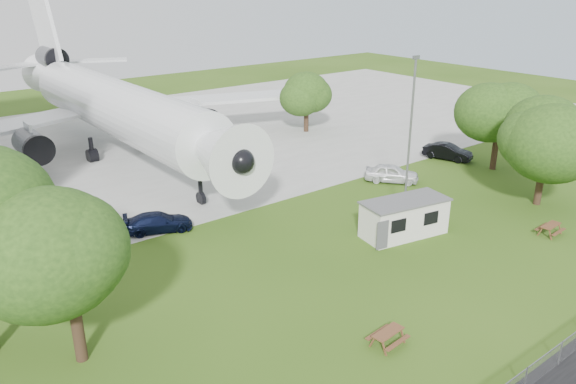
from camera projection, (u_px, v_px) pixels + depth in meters
ground at (391, 289)px, 32.71m from camera, size 160.00×160.00×0.00m
concrete_apron at (127, 146)px, 60.63m from camera, size 120.00×46.00×0.03m
airliner at (111, 103)px, 56.03m from camera, size 46.36×47.73×17.69m
site_cabin at (404, 217)px, 39.24m from camera, size 6.95×3.80×2.62m
picnic_west at (387, 344)px, 27.77m from camera, size 1.94×1.67×0.76m
picnic_east at (549, 235)px, 39.69m from camera, size 1.89×1.61×0.76m
fence at (547, 374)px, 25.72m from camera, size 58.00×0.04×1.30m
lamp_mast at (409, 143)px, 39.86m from camera, size 0.16×0.16×12.00m
tree_west_small at (66, 254)px, 24.71m from camera, size 7.34×7.34×9.30m
tree_east_front at (548, 136)px, 43.07m from camera, size 7.63×7.63×9.43m
tree_east_back at (501, 110)px, 51.30m from camera, size 6.69×6.69×9.10m
tree_far_apron at (307, 96)px, 64.85m from camera, size 5.49×5.49×7.05m
car_ne_hatch at (392, 173)px, 49.69m from camera, size 4.47×4.82×1.60m
car_ne_sedan at (448, 152)px, 55.90m from camera, size 3.05×5.04×1.57m
car_apron_van at (158, 222)px, 39.98m from camera, size 5.16×3.52×1.39m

